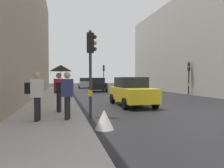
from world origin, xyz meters
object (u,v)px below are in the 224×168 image
Objects in this scene: traffic_light_mid_street at (189,72)px; pedestrian_with_grey_backpack at (66,93)px; traffic_light_far_median at (104,72)px; pedestrian_with_black_backpack at (36,93)px; car_yellow_taxi at (132,91)px; car_silver_hatchback at (84,83)px; car_dark_suv at (98,85)px; warning_sign_triangle at (104,120)px; traffic_light_near_left at (91,58)px; pedestrian_with_umbrella at (60,75)px.

traffic_light_mid_street is 15.87m from pedestrian_with_grey_backpack.
traffic_light_far_median is 23.68m from pedestrian_with_black_backpack.
pedestrian_with_grey_backpack is at bearing -134.66° from car_yellow_taxi.
pedestrian_with_grey_backpack reaches higher than car_yellow_taxi.
traffic_light_mid_street is 19.36m from car_silver_hatchback.
car_dark_suv is at bearing 135.60° from traffic_light_mid_street.
pedestrian_with_grey_backpack reaches higher than car_silver_hatchback.
pedestrian_with_black_backpack reaches higher than warning_sign_triangle.
traffic_light_near_left is 1.74× the size of pedestrian_with_umbrella.
traffic_light_far_median is 5.37m from car_dark_suv.
pedestrian_with_grey_backpack reaches higher than car_dark_suv.
pedestrian_with_grey_backpack is 1.86m from warning_sign_triangle.
pedestrian_with_umbrella is 3.29× the size of warning_sign_triangle.
car_silver_hatchback is at bearing 116.59° from traffic_light_mid_street.
car_dark_suv is 2.01× the size of pedestrian_with_umbrella.
car_silver_hatchback is 25.79m from pedestrian_with_umbrella.
pedestrian_with_black_backpack is (-7.16, -22.53, -1.44)m from traffic_light_far_median.
pedestrian_with_umbrella reaches higher than pedestrian_with_black_backpack.
car_dark_suv is at bearing -110.24° from traffic_light_far_median.
traffic_light_mid_street is 0.78× the size of car_dark_suv.
warning_sign_triangle is (-4.90, -23.69, -2.27)m from traffic_light_far_median.
traffic_light_near_left is 2.11× the size of pedestrian_with_black_backpack.
traffic_light_far_median reaches higher than warning_sign_triangle.
warning_sign_triangle is at bearing -101.68° from traffic_light_far_median.
traffic_light_near_left is 26.48m from car_silver_hatchback.
traffic_light_mid_street is at bearing 45.24° from warning_sign_triangle.
pedestrian_with_umbrella is at bearing 64.91° from pedestrian_with_black_backpack.
car_silver_hatchback is at bearing 82.43° from pedestrian_with_grey_backpack.
car_dark_suv is (-7.92, 7.76, -1.45)m from traffic_light_mid_street.
pedestrian_with_black_backpack reaches higher than car_dark_suv.
car_silver_hatchback is (2.56, 26.30, -1.70)m from traffic_light_near_left.
car_silver_hatchback is at bearing 91.02° from car_yellow_taxi.
warning_sign_triangle is at bearing -94.87° from car_silver_hatchback.
traffic_light_near_left reaches higher than pedestrian_with_grey_backpack.
pedestrian_with_umbrella is at bearing -151.71° from car_yellow_taxi.
traffic_light_far_median reaches higher than car_yellow_taxi.
traffic_light_far_median reaches higher than pedestrian_with_umbrella.
warning_sign_triangle is (-11.06, -11.15, -2.00)m from traffic_light_mid_street.
car_dark_suv is at bearing 76.27° from pedestrian_with_grey_backpack.
pedestrian_with_grey_backpack is (-12.26, -10.01, -1.16)m from traffic_light_mid_street.
warning_sign_triangle is at bearing -86.27° from traffic_light_near_left.
car_dark_suv is 1.00× the size of car_silver_hatchback.
car_silver_hatchback is 28.52m from warning_sign_triangle.
car_silver_hatchback is at bearing 94.32° from car_dark_suv.
traffic_light_near_left is 0.87× the size of car_dark_suv.
pedestrian_with_umbrella is (-3.85, -25.48, 0.96)m from car_silver_hatchback.
pedestrian_with_black_backpack is at bearing -99.74° from car_silver_hatchback.
car_dark_suv and car_silver_hatchback have the same top height.
traffic_light_far_median is 18.66m from car_yellow_taxi.
warning_sign_triangle is at bearing -134.76° from traffic_light_mid_street.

